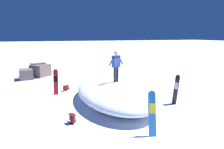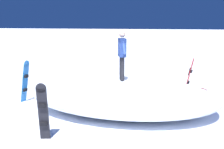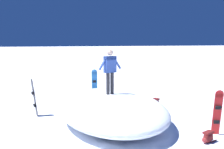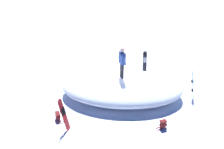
{
  "view_description": "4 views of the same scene",
  "coord_description": "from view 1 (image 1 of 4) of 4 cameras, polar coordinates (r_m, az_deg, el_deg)",
  "views": [
    {
      "loc": [
        3.69,
        10.1,
        3.75
      ],
      "look_at": [
        -0.01,
        -0.05,
        1.48
      ],
      "focal_mm": 29.82,
      "sensor_mm": 36.0,
      "label": 1
    },
    {
      "loc": [
        -9.09,
        -1.4,
        3.2
      ],
      "look_at": [
        -0.28,
        0.77,
        1.38
      ],
      "focal_mm": 41.7,
      "sensor_mm": 36.0,
      "label": 2
    },
    {
      "loc": [
        -2.68,
        -10.62,
        3.32
      ],
      "look_at": [
        0.15,
        1.02,
        1.85
      ],
      "focal_mm": 46.43,
      "sensor_mm": 36.0,
      "label": 3
    },
    {
      "loc": [
        10.35,
        0.58,
        6.57
      ],
      "look_at": [
        -0.2,
        -0.12,
        1.24
      ],
      "focal_mm": 32.9,
      "sensor_mm": 36.0,
      "label": 4
    }
  ],
  "objects": [
    {
      "name": "snowboard_primary_upright",
      "position": [
        7.32,
        12.18,
        -11.35
      ],
      "size": [
        0.36,
        0.4,
        1.73
      ],
      "color": "#2672BF",
      "rests_on": "ground"
    },
    {
      "name": "rock_outcrop",
      "position": [
        18.55,
        -22.47,
        0.94
      ],
      "size": [
        2.8,
        2.58,
        1.21
      ],
      "color": "#65694A",
      "rests_on": "ground"
    },
    {
      "name": "snowboard_tertiary_upright",
      "position": [
        12.53,
        -16.85,
        -2.06
      ],
      "size": [
        0.36,
        0.4,
        1.63
      ],
      "color": "red",
      "rests_on": "ground"
    },
    {
      "name": "ground",
      "position": [
        11.39,
        0.04,
        -7.34
      ],
      "size": [
        240.0,
        240.0,
        0.0
      ],
      "primitive_type": "plane",
      "color": "white"
    },
    {
      "name": "backpack_near",
      "position": [
        13.27,
        -13.91,
        -4.02
      ],
      "size": [
        0.68,
        0.47,
        0.38
      ],
      "color": "maroon",
      "rests_on": "ground"
    },
    {
      "name": "snowboard_secondary_upright",
      "position": [
        10.93,
        19.06,
        -4.16
      ],
      "size": [
        0.29,
        0.33,
        1.65
      ],
      "color": "black",
      "rests_on": "ground"
    },
    {
      "name": "snow_mound",
      "position": [
        10.82,
        0.98,
        -5.22
      ],
      "size": [
        4.31,
        7.03,
        1.13
      ],
      "primitive_type": "ellipsoid",
      "rotation": [
        0.0,
        0.0,
        1.55
      ],
      "color": "white",
      "rests_on": "ground"
    },
    {
      "name": "snowboarder_standing",
      "position": [
        10.48,
        1.25,
        3.23
      ],
      "size": [
        1.02,
        0.48,
        1.78
      ],
      "color": "black",
      "rests_on": "snow_mound"
    },
    {
      "name": "backpack_far",
      "position": [
        8.47,
        -12.05,
        -13.03
      ],
      "size": [
        0.38,
        0.55,
        0.43
      ],
      "color": "maroon",
      "rests_on": "ground"
    }
  ]
}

